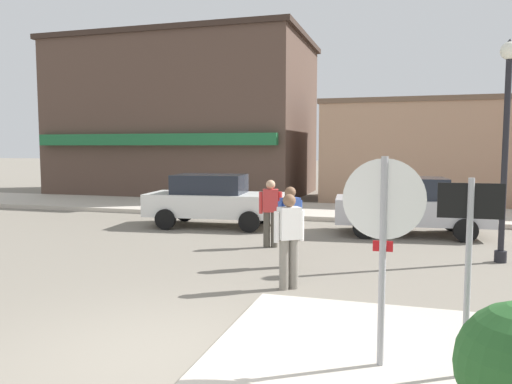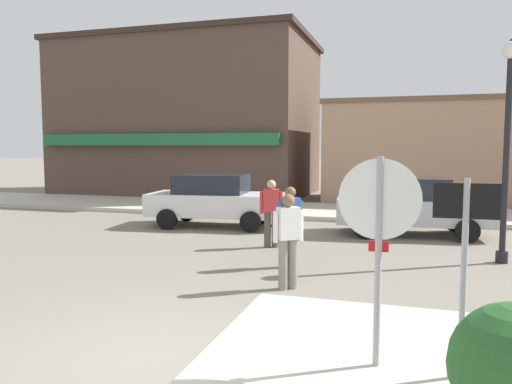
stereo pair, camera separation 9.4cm
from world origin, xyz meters
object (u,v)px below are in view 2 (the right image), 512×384
(pedestrian_crossing_near, at_px, (290,224))
(parked_car_nearest, at_px, (215,199))
(stop_sign, at_px, (379,234))
(one_way_sign, at_px, (464,258))
(parked_car_second, at_px, (411,205))
(pedestrian_crossing_far, at_px, (288,238))
(pedestrian_kerb_side, at_px, (271,211))
(lamp_post, at_px, (508,119))

(pedestrian_crossing_near, bearing_deg, parked_car_nearest, 127.48)
(stop_sign, bearing_deg, pedestrian_crossing_near, 113.78)
(stop_sign, distance_m, one_way_sign, 0.82)
(stop_sign, bearing_deg, parked_car_second, 87.75)
(pedestrian_crossing_near, relative_size, pedestrian_crossing_far, 1.00)
(stop_sign, height_order, pedestrian_kerb_side, stop_sign)
(lamp_post, height_order, pedestrian_crossing_near, lamp_post)
(one_way_sign, relative_size, pedestrian_kerb_side, 1.30)
(stop_sign, height_order, lamp_post, lamp_post)
(lamp_post, xyz_separation_m, parked_car_second, (-1.80, 2.85, -2.15))
(pedestrian_crossing_far, bearing_deg, stop_sign, -60.85)
(parked_car_nearest, bearing_deg, pedestrian_kerb_side, -46.10)
(parked_car_nearest, height_order, pedestrian_crossing_far, pedestrian_crossing_far)
(parked_car_nearest, bearing_deg, one_way_sign, -55.34)
(pedestrian_kerb_side, bearing_deg, one_way_sign, -59.84)
(parked_car_second, height_order, pedestrian_kerb_side, pedestrian_kerb_side)
(one_way_sign, bearing_deg, parked_car_nearest, 124.66)
(lamp_post, height_order, parked_car_second, lamp_post)
(parked_car_nearest, bearing_deg, pedestrian_crossing_far, -58.02)
(lamp_post, height_order, pedestrian_kerb_side, lamp_post)
(parked_car_second, relative_size, pedestrian_crossing_near, 2.57)
(parked_car_nearest, bearing_deg, stop_sign, -58.95)
(stop_sign, relative_size, parked_car_nearest, 0.56)
(stop_sign, height_order, parked_car_nearest, stop_sign)
(pedestrian_kerb_side, bearing_deg, lamp_post, -1.72)
(one_way_sign, height_order, pedestrian_crossing_far, one_way_sign)
(lamp_post, bearing_deg, stop_sign, -109.53)
(one_way_sign, relative_size, pedestrian_crossing_far, 1.30)
(parked_car_nearest, relative_size, pedestrian_kerb_side, 2.57)
(parked_car_nearest, relative_size, pedestrian_crossing_near, 2.57)
(stop_sign, xyz_separation_m, one_way_sign, (0.80, -0.03, -0.19))
(stop_sign, xyz_separation_m, lamp_post, (2.15, 6.07, 1.44))
(one_way_sign, relative_size, parked_car_second, 0.51)
(stop_sign, height_order, one_way_sign, stop_sign)
(parked_car_second, bearing_deg, stop_sign, -92.25)
(pedestrian_crossing_near, bearing_deg, lamp_post, 21.85)
(stop_sign, bearing_deg, pedestrian_crossing_far, 119.15)
(lamp_post, xyz_separation_m, parked_car_nearest, (-7.43, 2.69, -2.15))
(one_way_sign, xyz_separation_m, pedestrian_kerb_side, (-3.63, 6.25, -0.46))
(parked_car_nearest, bearing_deg, lamp_post, -19.93)
(pedestrian_crossing_far, bearing_deg, parked_car_second, 71.70)
(stop_sign, relative_size, lamp_post, 0.51)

